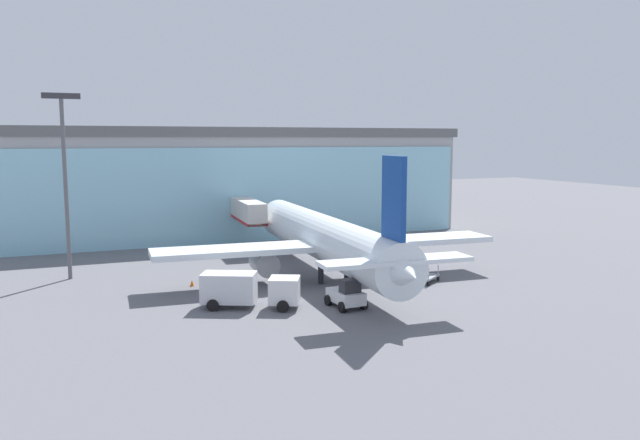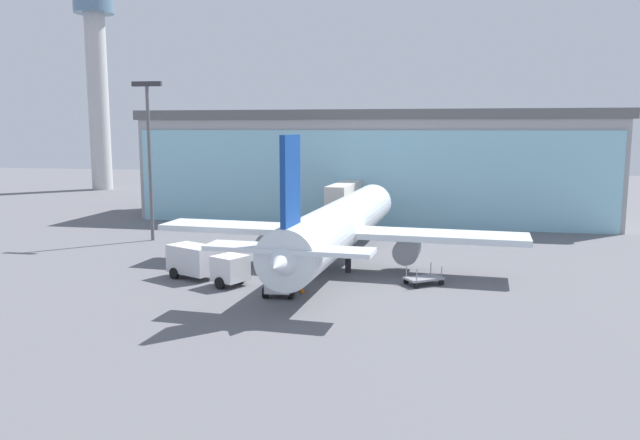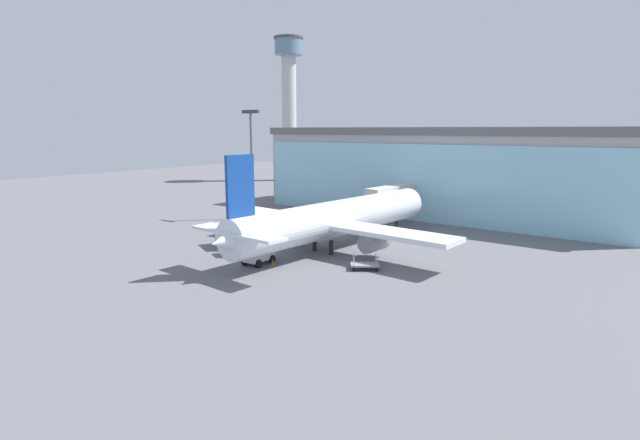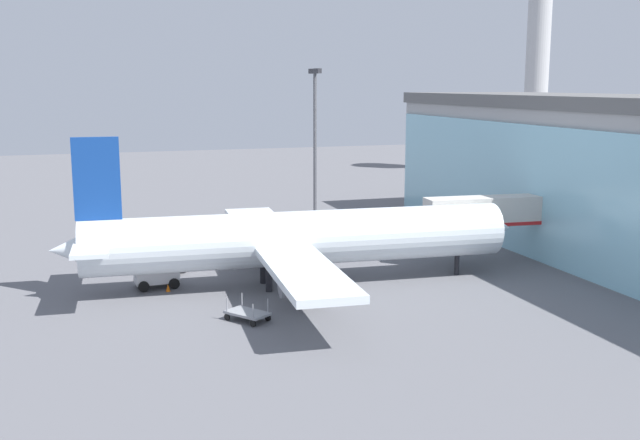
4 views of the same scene
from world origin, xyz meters
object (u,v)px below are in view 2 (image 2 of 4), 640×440
object	(u,v)px
jet_bridge	(350,193)
catering_truck	(205,262)
safety_cone_wingtip	(214,254)
baggage_cart	(424,278)
safety_cone_nose	(302,289)
apron_light_mast	(149,146)
airplane	(339,225)
control_tower	(97,69)
pushback_tug	(281,281)

from	to	relation	value
jet_bridge	catering_truck	size ratio (longest dim) A/B	2.00
jet_bridge	safety_cone_wingtip	distance (m)	21.34
jet_bridge	safety_cone_wingtip	world-z (taller)	jet_bridge
baggage_cart	safety_cone_nose	size ratio (longest dim) A/B	5.84
apron_light_mast	airplane	size ratio (longest dim) A/B	0.47
safety_cone_wingtip	catering_truck	bearing A→B (deg)	-74.77
control_tower	safety_cone_nose	xyz separation A→B (m)	(54.39, -68.39, -22.74)
control_tower	pushback_tug	bearing A→B (deg)	-52.55
catering_truck	baggage_cart	world-z (taller)	catering_truck
jet_bridge	baggage_cart	world-z (taller)	jet_bridge
pushback_tug	catering_truck	bearing A→B (deg)	63.42
jet_bridge	safety_cone_nose	xyz separation A→B (m)	(0.50, -29.18, -4.03)
safety_cone_wingtip	apron_light_mast	bearing A→B (deg)	142.69
apron_light_mast	catering_truck	size ratio (longest dim) A/B	2.22
jet_bridge	baggage_cart	distance (m)	27.10
apron_light_mast	safety_cone_wingtip	distance (m)	15.48
apron_light_mast	baggage_cart	distance (m)	33.55
control_tower	airplane	distance (m)	83.58
pushback_tug	safety_cone_nose	xyz separation A→B (m)	(1.44, 0.76, -0.70)
pushback_tug	safety_cone_wingtip	size ratio (longest dim) A/B	5.98
airplane	catering_truck	bearing A→B (deg)	130.26
baggage_cart	safety_cone_nose	xyz separation A→B (m)	(-8.67, -3.97, -0.23)
airplane	baggage_cart	xyz separation A→B (m)	(7.34, -5.23, -3.09)
baggage_cart	safety_cone_nose	distance (m)	9.54
baggage_cart	jet_bridge	bearing A→B (deg)	-104.86
baggage_cart	safety_cone_nose	bearing A→B (deg)	-10.27
control_tower	safety_cone_wingtip	bearing A→B (deg)	-52.77
safety_cone_nose	control_tower	bearing A→B (deg)	128.50
control_tower	apron_light_mast	xyz separation A→B (m)	(34.17, -50.26, -12.99)
control_tower	safety_cone_wingtip	distance (m)	75.77
airplane	pushback_tug	distance (m)	10.66
pushback_tug	jet_bridge	bearing A→B (deg)	-4.83
control_tower	safety_cone_nose	size ratio (longest dim) A/B	68.57
baggage_cart	pushback_tug	distance (m)	11.16
airplane	apron_light_mast	bearing A→B (deg)	71.94
safety_cone_nose	safety_cone_wingtip	size ratio (longest dim) A/B	1.00
airplane	catering_truck	world-z (taller)	airplane
catering_truck	airplane	bearing A→B (deg)	62.64
catering_truck	safety_cone_wingtip	bearing A→B (deg)	132.07
pushback_tug	safety_cone_nose	world-z (taller)	pushback_tug
control_tower	safety_cone_nose	distance (m)	90.29
jet_bridge	apron_light_mast	distance (m)	23.31
control_tower	airplane	world-z (taller)	control_tower
control_tower	catering_truck	bearing A→B (deg)	-55.14
airplane	catering_truck	distance (m)	12.08
airplane	control_tower	bearing A→B (deg)	47.73
control_tower	baggage_cart	bearing A→B (deg)	-45.61
airplane	safety_cone_nose	size ratio (longest dim) A/B	64.65
catering_truck	apron_light_mast	bearing A→B (deg)	153.67
catering_truck	pushback_tug	world-z (taller)	catering_truck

